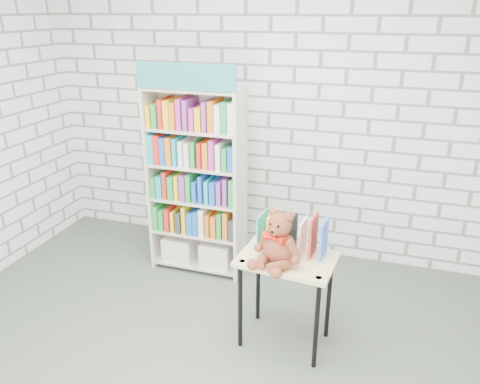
% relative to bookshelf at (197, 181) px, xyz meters
% --- Properties ---
extents(ground, '(4.50, 4.50, 0.00)m').
position_rel_bookshelf_xyz_m(ground, '(0.48, -1.36, -0.88)').
color(ground, '#444F43').
rests_on(ground, ground).
extents(room_shell, '(4.52, 4.02, 2.81)m').
position_rel_bookshelf_xyz_m(room_shell, '(0.48, -1.36, 0.91)').
color(room_shell, silver).
rests_on(room_shell, ground).
extents(bookshelf, '(0.86, 0.33, 1.92)m').
position_rel_bookshelf_xyz_m(bookshelf, '(0.00, 0.00, 0.00)').
color(bookshelf, beige).
rests_on(bookshelf, ground).
extents(display_table, '(0.70, 0.51, 0.71)m').
position_rel_bookshelf_xyz_m(display_table, '(1.02, -0.81, -0.27)').
color(display_table, '#DFC685').
rests_on(display_table, ground).
extents(table_books, '(0.48, 0.24, 0.27)m').
position_rel_bookshelf_xyz_m(table_books, '(1.03, -0.71, -0.03)').
color(table_books, '#28B1AD').
rests_on(table_books, display_table).
extents(teddy_bear, '(0.35, 0.34, 0.38)m').
position_rel_bookshelf_xyz_m(teddy_bear, '(0.97, -0.91, -0.02)').
color(teddy_bear, brown).
rests_on(teddy_bear, display_table).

